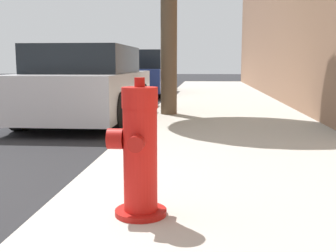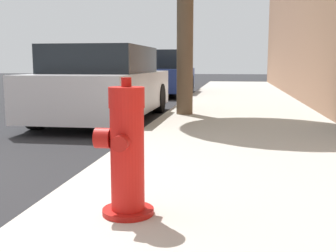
{
  "view_description": "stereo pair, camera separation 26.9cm",
  "coord_description": "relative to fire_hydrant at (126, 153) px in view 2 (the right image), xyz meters",
  "views": [
    {
      "loc": [
        2.95,
        -2.89,
        1.08
      ],
      "look_at": [
        2.62,
        0.89,
        0.51
      ],
      "focal_mm": 45.0,
      "sensor_mm": 36.0,
      "label": 1
    },
    {
      "loc": [
        3.22,
        -2.86,
        1.08
      ],
      "look_at": [
        2.62,
        0.89,
        0.51
      ],
      "focal_mm": 45.0,
      "sensor_mm": 36.0,
      "label": 2
    }
  ],
  "objects": [
    {
      "name": "parked_car_mid",
      "position": [
        -1.74,
        11.73,
        0.2
      ],
      "size": [
        1.7,
        4.21,
        1.5
      ],
      "color": "navy",
      "rests_on": "ground_plane"
    },
    {
      "name": "parked_car_near",
      "position": [
        -1.77,
        5.18,
        0.16
      ],
      "size": [
        1.77,
        4.26,
        1.39
      ],
      "color": "#B7B7BC",
      "rests_on": "ground_plane"
    },
    {
      "name": "fire_hydrant",
      "position": [
        0.0,
        0.0,
        0.0
      ],
      "size": [
        0.37,
        0.38,
        0.88
      ],
      "color": "#A91511",
      "rests_on": "sidewalk_slab"
    },
    {
      "name": "sidewalk_slab",
      "position": [
        0.81,
        0.31,
        -0.46
      ],
      "size": [
        3.0,
        40.0,
        0.11
      ],
      "color": "#B7B2A8",
      "rests_on": "ground_plane"
    }
  ]
}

